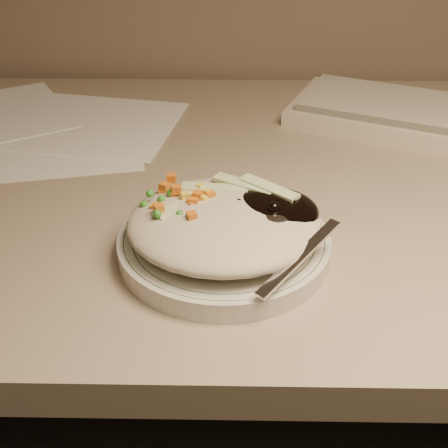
{
  "coord_description": "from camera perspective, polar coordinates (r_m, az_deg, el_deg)",
  "views": [
    {
      "loc": [
        -0.07,
        0.69,
        1.11
      ],
      "look_at": [
        -0.08,
        1.21,
        0.78
      ],
      "focal_mm": 50.0,
      "sensor_mm": 36.0,
      "label": 1
    }
  ],
  "objects": [
    {
      "name": "plate",
      "position": [
        0.63,
        0.0,
        -1.98
      ],
      "size": [
        0.21,
        0.21,
        0.02
      ],
      "primitive_type": "cylinder",
      "color": "beige",
      "rests_on": "desk"
    },
    {
      "name": "papers",
      "position": [
        0.95,
        -18.05,
        8.25
      ],
      "size": [
        0.51,
        0.37,
        0.0
      ],
      "color": "white",
      "rests_on": "desk"
    },
    {
      "name": "meal",
      "position": [
        0.61,
        0.4,
        0.4
      ],
      "size": [
        0.21,
        0.19,
        0.05
      ],
      "color": "#B5AB93",
      "rests_on": "plate"
    },
    {
      "name": "desk",
      "position": [
        0.9,
        5.32,
        -6.85
      ],
      "size": [
        1.4,
        0.7,
        0.74
      ],
      "color": "gray",
      "rests_on": "ground"
    },
    {
      "name": "plate_rim",
      "position": [
        0.63,
        -0.0,
        -1.23
      ],
      "size": [
        0.2,
        0.2,
        0.0
      ],
      "color": "#144723",
      "rests_on": "plate"
    }
  ]
}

